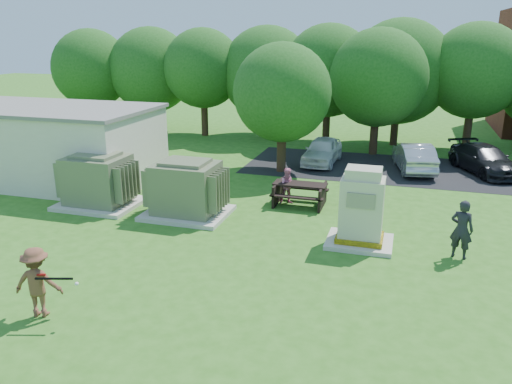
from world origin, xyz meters
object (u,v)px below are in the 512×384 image
(transformer_left, at_px, (98,182))
(transformer_right, at_px, (186,190))
(batter, at_px, (37,282))
(car_white, at_px, (322,151))
(person_at_picnic, at_px, (288,186))
(car_dark, at_px, (484,159))
(person_by_generator, at_px, (462,229))
(generator_cabinet, at_px, (361,212))
(picnic_table, at_px, (300,191))
(car_silver_a, at_px, (414,157))

(transformer_left, xyz_separation_m, transformer_right, (3.70, 0.00, 0.00))
(batter, height_order, car_white, batter)
(transformer_left, bearing_deg, person_at_picnic, 18.73)
(car_white, bearing_deg, car_dark, 6.39)
(person_by_generator, xyz_separation_m, person_at_picnic, (-6.03, 3.37, -0.18))
(transformer_left, xyz_separation_m, car_dark, (14.88, 9.59, -0.32))
(generator_cabinet, distance_m, person_by_generator, 2.94)
(person_by_generator, bearing_deg, picnic_table, -13.28)
(batter, bearing_deg, car_silver_a, -131.86)
(transformer_left, xyz_separation_m, person_at_picnic, (6.95, 2.36, -0.25))
(generator_cabinet, relative_size, car_dark, 0.56)
(car_dark, bearing_deg, batter, -148.90)
(car_white, bearing_deg, transformer_left, -125.17)
(generator_cabinet, xyz_separation_m, car_silver_a, (1.60, 9.85, -0.40))
(transformer_right, bearing_deg, car_silver_a, 48.53)
(picnic_table, bearing_deg, transformer_left, -162.59)
(generator_cabinet, bearing_deg, car_white, 106.25)
(batter, relative_size, person_by_generator, 0.96)
(transformer_right, xyz_separation_m, generator_cabinet, (6.35, -0.86, 0.12))
(transformer_left, bearing_deg, car_white, 51.92)
(car_silver_a, distance_m, car_dark, 3.29)
(picnic_table, relative_size, car_dark, 0.46)
(transformer_right, relative_size, batter, 1.74)
(picnic_table, bearing_deg, person_at_picnic, 176.49)
(batter, height_order, car_dark, batter)
(person_by_generator, xyz_separation_m, car_dark, (1.90, 10.60, -0.25))
(picnic_table, bearing_deg, batter, -113.48)
(person_by_generator, bearing_deg, car_silver_a, -64.66)
(person_at_picnic, bearing_deg, car_white, 63.33)
(transformer_left, relative_size, car_dark, 0.67)
(person_by_generator, xyz_separation_m, car_silver_a, (-1.34, 10.00, -0.21))
(transformer_left, height_order, transformer_right, same)
(person_by_generator, distance_m, car_silver_a, 10.09)
(car_white, distance_m, car_dark, 7.76)
(generator_cabinet, bearing_deg, person_by_generator, -3.01)
(car_dark, bearing_deg, person_at_picnic, -161.98)
(picnic_table, xyz_separation_m, car_dark, (7.46, 7.26, 0.10))
(person_by_generator, bearing_deg, generator_cabinet, 14.72)
(picnic_table, distance_m, batter, 10.52)
(generator_cabinet, distance_m, picnic_table, 4.16)
(batter, distance_m, person_at_picnic, 10.36)
(person_at_picnic, bearing_deg, transformer_left, 173.67)
(transformer_left, bearing_deg, batter, -66.13)
(transformer_left, distance_m, generator_cabinet, 10.09)
(generator_cabinet, bearing_deg, person_at_picnic, 133.93)
(transformer_left, distance_m, car_dark, 17.71)
(person_at_picnic, relative_size, car_dark, 0.32)
(transformer_left, distance_m, batter, 8.00)
(transformer_left, xyz_separation_m, batter, (3.24, -7.31, -0.11))
(generator_cabinet, relative_size, car_silver_a, 0.60)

